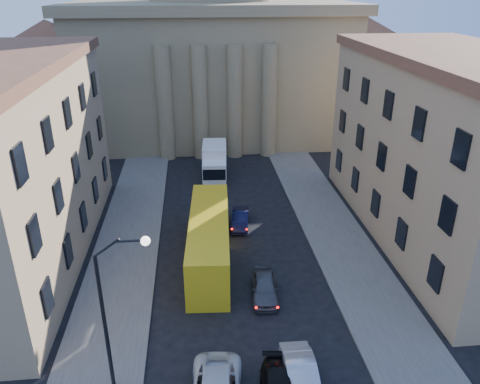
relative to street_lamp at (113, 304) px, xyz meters
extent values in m
cube|color=#504D49|center=(-1.53, 10.00, -5.21)|extent=(5.00, 60.00, 0.15)
cube|color=#504D49|center=(15.47, 10.00, -5.21)|extent=(5.00, 60.00, 0.15)
cube|color=olive|center=(6.97, 48.00, 2.71)|extent=(34.00, 26.00, 16.00)
cube|color=olive|center=(6.97, 48.00, 11.11)|extent=(35.50, 27.50, 1.20)
cube|color=olive|center=(-14.03, 46.00, 0.21)|extent=(13.00, 13.00, 11.00)
cone|color=brown|center=(-14.03, 46.00, 7.71)|extent=(26.02, 26.02, 4.00)
cube|color=olive|center=(27.97, 46.00, 0.21)|extent=(13.00, 13.00, 11.00)
cone|color=brown|center=(27.97, 46.00, 7.71)|extent=(26.02, 26.02, 4.00)
cylinder|color=olive|center=(0.97, 34.80, 1.21)|extent=(1.80, 1.80, 13.00)
cylinder|color=olive|center=(4.97, 34.80, 1.21)|extent=(1.80, 1.80, 13.00)
cylinder|color=olive|center=(8.97, 34.80, 1.21)|extent=(1.80, 1.80, 13.00)
cylinder|color=olive|center=(12.97, 34.80, 1.21)|extent=(1.80, 1.80, 13.00)
cube|color=tan|center=(23.97, 14.00, 1.71)|extent=(11.00, 26.00, 14.00)
cube|color=brown|center=(23.97, 14.00, 9.01)|extent=(11.60, 26.60, 0.80)
cylinder|color=black|center=(-0.53, 0.00, -1.29)|extent=(0.20, 0.20, 8.00)
cylinder|color=black|center=(0.02, 0.00, 3.06)|extent=(1.30, 0.12, 0.96)
cylinder|color=black|center=(1.02, 0.00, 3.36)|extent=(1.30, 0.12, 0.12)
sphere|color=white|center=(1.77, 0.00, 3.31)|extent=(0.44, 0.44, 0.44)
imported|color=#ACAEB4|center=(9.09, -0.99, -4.54)|extent=(1.62, 4.56, 1.50)
imported|color=#46464B|center=(8.38, 6.86, -4.57)|extent=(2.08, 4.35, 1.44)
imported|color=black|center=(7.77, 16.85, -4.63)|extent=(1.90, 4.11, 1.30)
cube|color=gold|center=(4.94, 11.72, -3.53)|extent=(3.60, 12.64, 3.52)
cube|color=black|center=(4.94, 11.72, -2.96)|extent=(3.62, 11.96, 1.25)
cylinder|color=black|center=(3.53, 7.26, -4.72)|extent=(0.41, 1.15, 1.14)
cylinder|color=black|center=(5.80, 7.12, -4.72)|extent=(0.41, 1.15, 1.14)
cylinder|color=black|center=(4.09, 16.32, -4.72)|extent=(0.41, 1.15, 1.14)
cylinder|color=black|center=(6.35, 16.19, -4.72)|extent=(0.41, 1.15, 1.14)
cube|color=white|center=(6.05, 26.18, -4.03)|extent=(2.56, 2.65, 2.51)
cube|color=black|center=(5.97, 24.98, -3.72)|extent=(2.30, 0.27, 1.15)
cube|color=white|center=(6.23, 28.99, -3.46)|extent=(2.78, 4.54, 3.24)
cylinder|color=black|center=(4.98, 25.83, -4.82)|extent=(0.35, 0.96, 0.94)
cylinder|color=black|center=(7.07, 25.70, -4.82)|extent=(0.35, 0.96, 0.94)
cylinder|color=black|center=(5.24, 30.00, -4.82)|extent=(0.35, 0.96, 0.94)
cylinder|color=black|center=(7.33, 29.87, -4.82)|extent=(0.35, 0.96, 0.94)
camera|label=1|loc=(4.15, -18.54, 13.89)|focal=35.00mm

